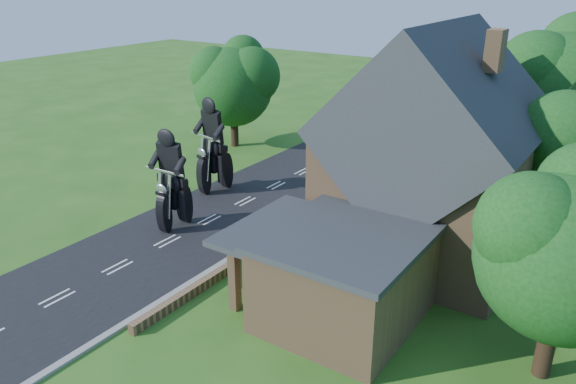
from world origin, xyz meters
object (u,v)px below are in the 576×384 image
Objects in this scene: annex at (342,275)px; motorcycle_follow at (215,177)px; house at (433,161)px; garden_wall at (300,223)px; motorcycle_lead at (175,213)px.

motorcycle_follow is (-12.33, 7.14, -0.93)m from annex.
house is 7.30m from annex.
garden_wall is 2.15× the size of house.
motorcycle_lead is at bearing 168.45° from annex.
motorcycle_lead is at bearing 120.57° from motorcycle_follow.
annex is (-0.62, -6.80, -2.58)m from house.
garden_wall is 6.92m from motorcycle_follow.
house is at bearing 84.76° from annex.
annex is 4.25× the size of motorcycle_lead.
house is 13.42m from motorcycle_follow.
annex reaches higher than motorcycle_lead.
motorcycle_follow is at bearing 168.82° from garden_wall.
motorcycle_lead is (-5.09, -3.62, 0.57)m from garden_wall.
house is 12.71m from motorcycle_lead.
house is 6.18× the size of motorcycle_lead.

